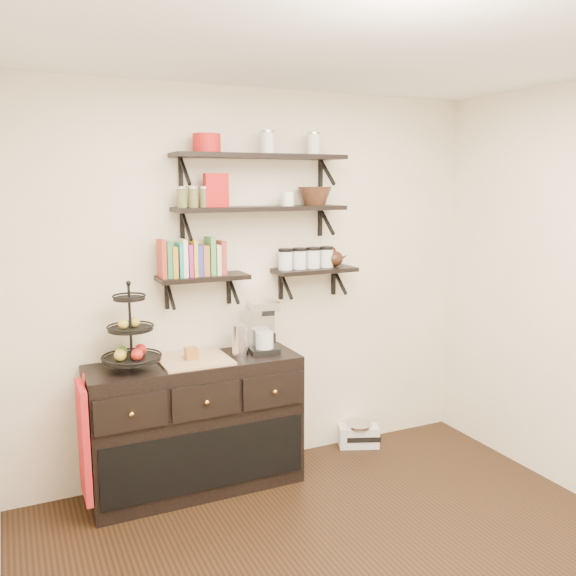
{
  "coord_description": "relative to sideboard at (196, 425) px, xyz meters",
  "views": [
    {
      "loc": [
        -1.6,
        -2.25,
        2.06
      ],
      "look_at": [
        -0.01,
        1.15,
        1.41
      ],
      "focal_mm": 38.0,
      "sensor_mm": 36.0,
      "label": 1
    }
  ],
  "objects": [
    {
      "name": "coffee_maker",
      "position": [
        0.49,
        0.02,
        0.62
      ],
      "size": [
        0.21,
        0.21,
        0.36
      ],
      "rotation": [
        0.0,
        0.0,
        -0.12
      ],
      "color": "black",
      "rests_on": "sideboard"
    },
    {
      "name": "candle",
      "position": [
        -0.02,
        0.0,
        0.5
      ],
      "size": [
        0.08,
        0.08,
        0.08
      ],
      "primitive_type": "cube",
      "color": "#986023",
      "rests_on": "sideboard"
    },
    {
      "name": "recipe_box",
      "position": [
        0.21,
        0.1,
        1.56
      ],
      "size": [
        0.16,
        0.07,
        0.22
      ],
      "primitive_type": "cube",
      "rotation": [
        0.0,
        0.0,
        0.05
      ],
      "color": "#B01414",
      "rests_on": "shelf_mid"
    },
    {
      "name": "fruit_stand",
      "position": [
        -0.4,
        0.0,
        0.63
      ],
      "size": [
        0.37,
        0.37,
        0.54
      ],
      "rotation": [
        0.0,
        0.0,
        0.05
      ],
      "color": "black",
      "rests_on": "sideboard"
    },
    {
      "name": "thermal_carafe",
      "position": [
        0.31,
        -0.02,
        0.56
      ],
      "size": [
        0.11,
        0.11,
        0.22
      ],
      "primitive_type": "cylinder",
      "color": "silver",
      "rests_on": "sideboard"
    },
    {
      "name": "shelf_top",
      "position": [
        0.52,
        0.1,
        1.78
      ],
      "size": [
        1.2,
        0.27,
        0.23
      ],
      "color": "black",
      "rests_on": "back_wall"
    },
    {
      "name": "cookbooks",
      "position": [
        0.05,
        0.12,
        1.11
      ],
      "size": [
        0.43,
        0.15,
        0.26
      ],
      "color": "#A93827",
      "rests_on": "shelf_low_left"
    },
    {
      "name": "shelf_low_right",
      "position": [
        0.94,
        0.12,
        0.98
      ],
      "size": [
        0.6,
        0.25,
        0.23
      ],
      "color": "black",
      "rests_on": "back_wall"
    },
    {
      "name": "shelf_mid",
      "position": [
        0.52,
        0.1,
        1.43
      ],
      "size": [
        1.2,
        0.27,
        0.23
      ],
      "color": "black",
      "rests_on": "back_wall"
    },
    {
      "name": "ceiling",
      "position": [
        0.52,
        -1.51,
        2.25
      ],
      "size": [
        3.5,
        3.5,
        0.02
      ],
      "primitive_type": "cube",
      "color": "white",
      "rests_on": "back_wall"
    },
    {
      "name": "shelf_low_left",
      "position": [
        0.1,
        0.12,
        0.98
      ],
      "size": [
        0.6,
        0.25,
        0.23
      ],
      "color": "black",
      "rests_on": "back_wall"
    },
    {
      "name": "ramekins",
      "position": [
        0.72,
        0.1,
        1.5
      ],
      "size": [
        0.09,
        0.09,
        0.1
      ],
      "primitive_type": "cylinder",
      "color": "white",
      "rests_on": "shelf_mid"
    },
    {
      "name": "red_pot",
      "position": [
        0.15,
        0.1,
        1.86
      ],
      "size": [
        0.18,
        0.18,
        0.12
      ],
      "primitive_type": "cylinder",
      "color": "#B01414",
      "rests_on": "shelf_top"
    },
    {
      "name": "walnut_bowl",
      "position": [
        0.94,
        0.1,
        1.51
      ],
      "size": [
        0.24,
        0.24,
        0.13
      ],
      "primitive_type": null,
      "color": "black",
      "rests_on": "shelf_mid"
    },
    {
      "name": "sideboard",
      "position": [
        0.0,
        0.0,
        0.0
      ],
      "size": [
        1.4,
        0.5,
        0.92
      ],
      "color": "black",
      "rests_on": "floor"
    },
    {
      "name": "back_wall",
      "position": [
        0.52,
        0.24,
        0.9
      ],
      "size": [
        3.5,
        0.02,
        2.7
      ],
      "primitive_type": "cube",
      "color": "white",
      "rests_on": "ground"
    },
    {
      "name": "apron",
      "position": [
        -0.73,
        -0.1,
        0.06
      ],
      "size": [
        0.04,
        0.31,
        0.72
      ],
      "primitive_type": "cube",
      "color": "#B11B13",
      "rests_on": "sideboard"
    },
    {
      "name": "teapot",
      "position": [
        1.11,
        0.12,
        1.07
      ],
      "size": [
        0.21,
        0.18,
        0.14
      ],
      "primitive_type": null,
      "rotation": [
        0.0,
        0.0,
        -0.22
      ],
      "color": "black",
      "rests_on": "shelf_low_right"
    },
    {
      "name": "radio",
      "position": [
        1.35,
        0.11,
        -0.36
      ],
      "size": [
        0.34,
        0.27,
        0.19
      ],
      "rotation": [
        0.0,
        0.0,
        -0.38
      ],
      "color": "silver",
      "rests_on": "floor"
    },
    {
      "name": "glass_canisters",
      "position": [
        0.88,
        0.12,
        1.06
      ],
      "size": [
        0.43,
        0.1,
        0.13
      ],
      "color": "silver",
      "rests_on": "shelf_low_right"
    }
  ]
}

